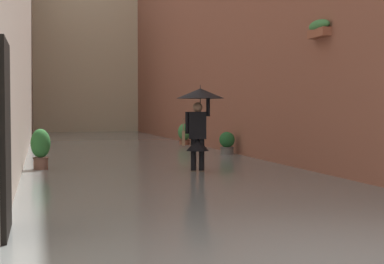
% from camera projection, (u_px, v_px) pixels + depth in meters
% --- Properties ---
extents(ground_plane, '(74.13, 74.13, 0.00)m').
position_uv_depth(ground_plane, '(122.00, 151.00, 19.29)').
color(ground_plane, slate).
extents(flood_water, '(6.98, 35.65, 0.08)m').
position_uv_depth(flood_water, '(122.00, 150.00, 19.28)').
color(flood_water, slate).
rests_on(flood_water, ground_plane).
extents(building_facade_far, '(9.78, 1.80, 13.68)m').
position_uv_depth(building_facade_far, '(85.00, 20.00, 34.17)').
color(building_facade_far, beige).
rests_on(building_facade_far, ground_plane).
extents(person_wading, '(1.06, 1.06, 1.98)m').
position_uv_depth(person_wading, '(199.00, 111.00, 12.34)').
color(person_wading, '#4C4233').
rests_on(person_wading, ground_plane).
extents(potted_plant_mid_left, '(0.51, 0.51, 0.89)m').
position_uv_depth(potted_plant_mid_left, '(185.00, 134.00, 21.55)').
color(potted_plant_mid_left, brown).
rests_on(potted_plant_mid_left, ground_plane).
extents(potted_plant_far_left, '(0.47, 0.47, 0.77)m').
position_uv_depth(potted_plant_far_left, '(227.00, 144.00, 16.94)').
color(potted_plant_far_left, '#66605B').
rests_on(potted_plant_far_left, ground_plane).
extents(potted_plant_mid_right, '(0.44, 0.44, 1.00)m').
position_uv_depth(potted_plant_mid_right, '(41.00, 148.00, 12.76)').
color(potted_plant_mid_right, brown).
rests_on(potted_plant_mid_right, ground_plane).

